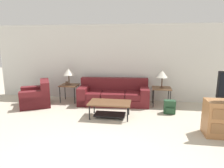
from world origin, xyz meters
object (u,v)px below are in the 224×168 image
(side_table_left, at_px, (69,86))
(table_lamp_left, at_px, (69,72))
(armchair, at_px, (37,97))
(side_table_right, at_px, (161,89))
(backpack, at_px, (170,107))
(coffee_table, at_px, (110,106))
(table_lamp_right, at_px, (162,74))
(couch, at_px, (114,95))

(side_table_left, bearing_deg, table_lamp_left, 63.43)
(armchair, relative_size, side_table_right, 2.15)
(side_table_right, xyz_separation_m, backpack, (0.18, -0.71, -0.34))
(table_lamp_left, bearing_deg, armchair, -147.76)
(coffee_table, xyz_separation_m, table_lamp_left, (-1.60, 1.26, 0.71))
(backpack, bearing_deg, side_table_left, 167.61)
(table_lamp_right, bearing_deg, table_lamp_left, 180.00)
(table_lamp_right, distance_m, backpack, 1.11)
(coffee_table, relative_size, backpack, 2.90)
(coffee_table, bearing_deg, backpack, 18.37)
(armchair, height_order, coffee_table, armchair)
(coffee_table, relative_size, table_lamp_right, 2.02)
(table_lamp_left, relative_size, backpack, 1.44)
(coffee_table, bearing_deg, side_table_right, 40.64)
(side_table_left, height_order, table_lamp_left, table_lamp_left)
(side_table_left, height_order, backpack, side_table_left)
(couch, relative_size, coffee_table, 2.07)
(coffee_table, height_order, side_table_right, side_table_right)
(table_lamp_right, height_order, backpack, table_lamp_right)
(coffee_table, distance_m, table_lamp_right, 2.06)
(coffee_table, relative_size, side_table_right, 1.90)
(coffee_table, xyz_separation_m, table_lamp_right, (1.47, 1.26, 0.71))
(side_table_left, xyz_separation_m, table_lamp_left, (0.00, 0.00, 0.49))
(coffee_table, height_order, table_lamp_right, table_lamp_right)
(table_lamp_right, bearing_deg, backpack, -76.05)
(couch, height_order, backpack, couch)
(coffee_table, relative_size, side_table_left, 1.90)
(armchair, distance_m, table_lamp_left, 1.29)
(armchair, height_order, table_lamp_left, table_lamp_left)
(backpack, bearing_deg, table_lamp_right, 103.95)
(couch, relative_size, side_table_left, 3.93)
(couch, xyz_separation_m, table_lamp_right, (1.54, 0.01, 0.73))
(couch, distance_m, backpack, 1.85)
(couch, xyz_separation_m, coffee_table, (0.07, -1.24, 0.02))
(coffee_table, xyz_separation_m, backpack, (1.64, 0.55, -0.13))
(couch, relative_size, armchair, 1.83)
(couch, distance_m, side_table_left, 1.55)
(couch, relative_size, table_lamp_left, 4.18)
(side_table_right, distance_m, table_lamp_left, 3.11)
(armchair, distance_m, side_table_left, 1.09)
(side_table_right, bearing_deg, backpack, -76.05)
(armchair, height_order, backpack, armchair)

